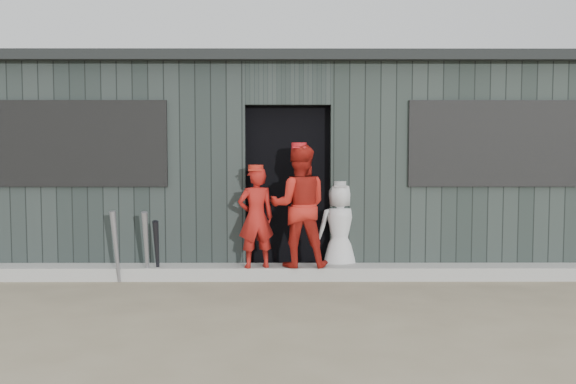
{
  "coord_description": "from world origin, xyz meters",
  "views": [
    {
      "loc": [
        -0.03,
        -5.46,
        1.51
      ],
      "look_at": [
        0.0,
        1.8,
        1.0
      ],
      "focal_mm": 40.0,
      "sensor_mm": 36.0,
      "label": 1
    }
  ],
  "objects_px": {
    "bat_right": "(157,250)",
    "player_red_left": "(256,218)",
    "player_red_right": "(299,206)",
    "dugout": "(288,163)",
    "bat_mid": "(116,247)",
    "bat_left": "(146,246)",
    "player_grey_back": "(340,229)"
  },
  "relations": [
    {
      "from": "player_grey_back",
      "to": "dugout",
      "type": "bearing_deg",
      "value": -76.53
    },
    {
      "from": "bat_left",
      "to": "bat_right",
      "type": "xyz_separation_m",
      "value": [
        0.11,
        0.06,
        -0.05
      ]
    },
    {
      "from": "player_red_left",
      "to": "player_red_right",
      "type": "distance_m",
      "value": 0.5
    },
    {
      "from": "bat_right",
      "to": "player_grey_back",
      "type": "bearing_deg",
      "value": 10.01
    },
    {
      "from": "bat_mid",
      "to": "dugout",
      "type": "height_order",
      "value": "dugout"
    },
    {
      "from": "bat_left",
      "to": "player_red_right",
      "type": "relative_size",
      "value": 0.59
    },
    {
      "from": "bat_right",
      "to": "bat_mid",
      "type": "bearing_deg",
      "value": -166.74
    },
    {
      "from": "player_red_right",
      "to": "dugout",
      "type": "xyz_separation_m",
      "value": [
        -0.12,
        1.73,
        0.44
      ]
    },
    {
      "from": "bat_left",
      "to": "player_red_left",
      "type": "height_order",
      "value": "player_red_left"
    },
    {
      "from": "bat_left",
      "to": "dugout",
      "type": "xyz_separation_m",
      "value": [
        1.58,
        1.88,
        0.88
      ]
    },
    {
      "from": "player_red_right",
      "to": "bat_right",
      "type": "bearing_deg",
      "value": 3.21
    },
    {
      "from": "bat_left",
      "to": "player_red_left",
      "type": "distance_m",
      "value": 1.26
    },
    {
      "from": "bat_mid",
      "to": "player_red_right",
      "type": "relative_size",
      "value": 0.59
    },
    {
      "from": "bat_right",
      "to": "player_red_left",
      "type": "relative_size",
      "value": 0.63
    },
    {
      "from": "player_red_left",
      "to": "player_grey_back",
      "type": "height_order",
      "value": "player_red_left"
    },
    {
      "from": "player_red_right",
      "to": "player_grey_back",
      "type": "distance_m",
      "value": 0.63
    },
    {
      "from": "bat_left",
      "to": "bat_mid",
      "type": "bearing_deg",
      "value": -172.26
    },
    {
      "from": "bat_left",
      "to": "bat_mid",
      "type": "distance_m",
      "value": 0.33
    },
    {
      "from": "player_red_left",
      "to": "player_grey_back",
      "type": "xyz_separation_m",
      "value": [
        0.97,
        0.34,
        -0.17
      ]
    },
    {
      "from": "dugout",
      "to": "bat_mid",
      "type": "bearing_deg",
      "value": -134.69
    },
    {
      "from": "dugout",
      "to": "bat_left",
      "type": "bearing_deg",
      "value": -130.0
    },
    {
      "from": "player_red_right",
      "to": "dugout",
      "type": "bearing_deg",
      "value": -85.99
    },
    {
      "from": "bat_mid",
      "to": "player_red_left",
      "type": "relative_size",
      "value": 0.71
    },
    {
      "from": "bat_mid",
      "to": "bat_right",
      "type": "bearing_deg",
      "value": 13.26
    },
    {
      "from": "bat_left",
      "to": "dugout",
      "type": "relative_size",
      "value": 0.1
    },
    {
      "from": "player_red_left",
      "to": "dugout",
      "type": "distance_m",
      "value": 1.92
    },
    {
      "from": "dugout",
      "to": "player_red_right",
      "type": "bearing_deg",
      "value": -85.92
    },
    {
      "from": "bat_left",
      "to": "dugout",
      "type": "height_order",
      "value": "dugout"
    },
    {
      "from": "player_red_right",
      "to": "dugout",
      "type": "distance_m",
      "value": 1.79
    },
    {
      "from": "bat_right",
      "to": "player_red_right",
      "type": "distance_m",
      "value": 1.67
    },
    {
      "from": "bat_right",
      "to": "player_red_right",
      "type": "xyz_separation_m",
      "value": [
        1.6,
        0.09,
        0.49
      ]
    },
    {
      "from": "bat_left",
      "to": "dugout",
      "type": "distance_m",
      "value": 2.61
    }
  ]
}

